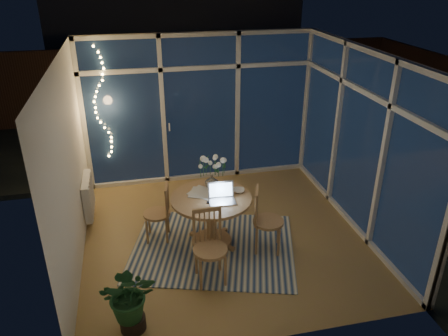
{
  "coord_description": "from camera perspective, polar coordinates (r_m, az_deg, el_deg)",
  "views": [
    {
      "loc": [
        -1.19,
        -5.21,
        3.63
      ],
      "look_at": [
        0.03,
        0.25,
        0.97
      ],
      "focal_mm": 35.0,
      "sensor_mm": 36.0,
      "label": 1
    }
  ],
  "objects": [
    {
      "name": "wall_right",
      "position": [
        6.54,
        17.61,
        3.33
      ],
      "size": [
        0.04,
        4.0,
        2.6
      ],
      "primitive_type": "cube",
      "color": "white",
      "rests_on": "floor"
    },
    {
      "name": "bowl",
      "position": [
        6.02,
        1.9,
        -2.97
      ],
      "size": [
        0.19,
        0.19,
        0.04
      ],
      "primitive_type": "imported",
      "rotation": [
        0.0,
        0.0,
        -0.29
      ],
      "color": "silver",
      "rests_on": "dining_table"
    },
    {
      "name": "laptop",
      "position": [
        5.72,
        -0.24,
        -3.35
      ],
      "size": [
        0.36,
        0.31,
        0.25
      ],
      "primitive_type": null,
      "rotation": [
        0.0,
        0.0,
        -0.06
      ],
      "color": "silver",
      "rests_on": "dining_table"
    },
    {
      "name": "floor",
      "position": [
        6.46,
        0.2,
        -8.73
      ],
      "size": [
        4.0,
        4.0,
        0.0
      ],
      "primitive_type": "plane",
      "color": "olive",
      "rests_on": "ground"
    },
    {
      "name": "chair_right",
      "position": [
        5.94,
        5.82,
        -6.78
      ],
      "size": [
        0.55,
        0.55,
        0.95
      ],
      "primitive_type": "cube",
      "rotation": [
        0.0,
        0.0,
        1.25
      ],
      "color": "olive",
      "rests_on": "floor"
    },
    {
      "name": "window_wall_back",
      "position": [
        7.63,
        -3.07,
        7.64
      ],
      "size": [
        4.0,
        0.1,
        2.6
      ],
      "primitive_type": "cube",
      "color": "silver",
      "rests_on": "floor"
    },
    {
      "name": "wall_back",
      "position": [
        7.67,
        -3.12,
        7.73
      ],
      "size": [
        4.0,
        0.04,
        2.6
      ],
      "primitive_type": "cube",
      "color": "white",
      "rests_on": "floor"
    },
    {
      "name": "phone",
      "position": [
        5.76,
        -1.72,
        -4.52
      ],
      "size": [
        0.12,
        0.09,
        0.01
      ],
      "primitive_type": "cube",
      "rotation": [
        0.0,
        0.0,
        -0.33
      ],
      "color": "black",
      "rests_on": "dining_table"
    },
    {
      "name": "dining_table",
      "position": [
        6.08,
        -1.65,
        -6.93
      ],
      "size": [
        1.37,
        1.37,
        0.75
      ],
      "primitive_type": "cylinder",
      "rotation": [
        0.0,
        0.0,
        -0.29
      ],
      "color": "olive",
      "rests_on": "floor"
    },
    {
      "name": "garden_fence",
      "position": [
        11.12,
        -6.19,
        11.09
      ],
      "size": [
        11.0,
        0.08,
        1.8
      ],
      "primitive_type": "cube",
      "color": "#392214",
      "rests_on": "ground"
    },
    {
      "name": "flower_vase",
      "position": [
        6.08,
        -1.61,
        -1.72
      ],
      "size": [
        0.25,
        0.25,
        0.21
      ],
      "primitive_type": "imported",
      "rotation": [
        0.0,
        0.0,
        -0.29
      ],
      "color": "silver",
      "rests_on": "dining_table"
    },
    {
      "name": "window_wall_right",
      "position": [
        6.52,
        17.3,
        3.31
      ],
      "size": [
        0.1,
        4.0,
        2.6
      ],
      "primitive_type": "cube",
      "color": "silver",
      "rests_on": "floor"
    },
    {
      "name": "ceiling",
      "position": [
        5.44,
        0.24,
        14.54
      ],
      "size": [
        4.0,
        4.0,
        0.0
      ],
      "primitive_type": "plane",
      "color": "silver",
      "rests_on": "wall_back"
    },
    {
      "name": "garden_shrubs",
      "position": [
        9.19,
        -9.43,
        4.85
      ],
      "size": [
        0.9,
        0.9,
        0.9
      ],
      "primitive_type": "sphere",
      "color": "black",
      "rests_on": "ground"
    },
    {
      "name": "radiator",
      "position": [
        6.95,
        -17.33,
        -3.5
      ],
      "size": [
        0.1,
        0.7,
        0.58
      ],
      "primitive_type": "cube",
      "color": "silver",
      "rests_on": "wall_left"
    },
    {
      "name": "chair_left",
      "position": [
        6.23,
        -8.78,
        -5.76
      ],
      "size": [
        0.46,
        0.46,
        0.87
      ],
      "primitive_type": "cube",
      "rotation": [
        0.0,
        0.0,
        -1.74
      ],
      "color": "olive",
      "rests_on": "floor"
    },
    {
      "name": "rug",
      "position": [
        6.21,
        -1.42,
        -10.28
      ],
      "size": [
        2.63,
        2.33,
        0.01
      ],
      "primitive_type": "cube",
      "rotation": [
        0.0,
        0.0,
        -0.29
      ],
      "color": "beige",
      "rests_on": "floor"
    },
    {
      "name": "wall_left",
      "position": [
        5.77,
        -19.55,
        0.05
      ],
      "size": [
        0.04,
        4.0,
        2.6
      ],
      "primitive_type": "cube",
      "color": "white",
      "rests_on": "floor"
    },
    {
      "name": "potted_plant",
      "position": [
        4.91,
        -12.12,
        -16.67
      ],
      "size": [
        0.56,
        0.5,
        0.76
      ],
      "primitive_type": "imported",
      "rotation": [
        0.0,
        0.0,
        -0.05
      ],
      "color": "#1B4E27",
      "rests_on": "floor"
    },
    {
      "name": "chair_front",
      "position": [
        5.37,
        -1.81,
        -10.43
      ],
      "size": [
        0.45,
        0.45,
        0.96
      ],
      "primitive_type": "cube",
      "rotation": [
        0.0,
        0.0,
        0.02
      ],
      "color": "olive",
      "rests_on": "floor"
    },
    {
      "name": "garden_patio",
      "position": [
        10.99,
        -3.04,
        5.79
      ],
      "size": [
        12.0,
        6.0,
        0.1
      ],
      "primitive_type": "cube",
      "color": "black",
      "rests_on": "ground"
    },
    {
      "name": "neighbour_roof",
      "position": [
        13.87,
        -6.75,
        19.37
      ],
      "size": [
        7.0,
        3.0,
        2.2
      ],
      "primitive_type": "cube",
      "color": "#303239",
      "rests_on": "ground"
    },
    {
      "name": "wall_front",
      "position": [
        4.14,
        6.43,
        -8.98
      ],
      "size": [
        4.0,
        0.04,
        2.6
      ],
      "primitive_type": "cube",
      "color": "white",
      "rests_on": "floor"
    },
    {
      "name": "fairy_lights",
      "position": [
        7.41,
        -15.79,
        7.99
      ],
      "size": [
        0.24,
        0.1,
        1.85
      ],
      "primitive_type": null,
      "color": "#FDCB65",
      "rests_on": "window_wall_back"
    },
    {
      "name": "newspapers",
      "position": [
        5.95,
        -2.77,
        -3.49
      ],
      "size": [
        0.52,
        0.5,
        0.01
      ],
      "primitive_type": "cube",
      "rotation": [
        0.0,
        0.0,
        -0.63
      ],
      "color": "silver",
      "rests_on": "dining_table"
    }
  ]
}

